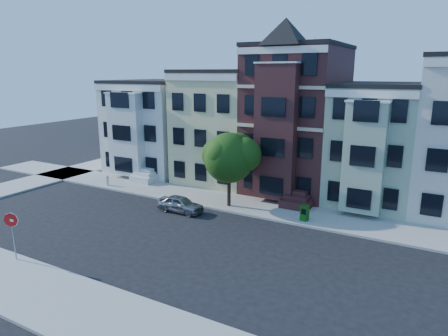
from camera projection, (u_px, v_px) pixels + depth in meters
The scene contains 12 objects.
ground at pixel (211, 250), 23.26m from camera, with size 120.00×120.00×0.00m, color black.
far_sidewalk at pixel (266, 209), 30.03m from camera, with size 60.00×4.00×0.15m, color #9E9B93.
near_sidewalk at pixel (111, 321), 16.45m from camera, with size 60.00×4.00×0.15m, color #9E9B93.
house_white at pixel (159, 127), 41.61m from camera, with size 8.00×9.00×9.00m, color silver.
house_yellow at pixel (226, 127), 37.71m from camera, with size 7.00×9.00×10.00m, color beige.
house_brown at pixel (297, 121), 34.16m from camera, with size 7.00×9.00×12.00m, color #3F1B1B.
house_green at pixel (376, 145), 31.44m from camera, with size 6.00×9.00×9.00m, color #9BAC8F.
street_tree at pixel (229, 161), 29.68m from camera, with size 5.96×5.96×6.94m, color #265313, non-canonical shape.
parked_car at pixel (180, 204), 29.42m from camera, with size 1.44×3.58×1.22m, color gray.
newspaper_box at pixel (305, 213), 27.30m from camera, with size 0.49×0.43×1.09m, color #115811.
fire_hydrant at pixel (108, 181), 35.87m from camera, with size 0.25×0.25×0.72m, color beige.
stop_sign at pixel (13, 233), 21.42m from camera, with size 0.83×0.12×3.03m, color red, non-canonical shape.
Camera 1 is at (11.12, -18.40, 10.10)m, focal length 32.00 mm.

